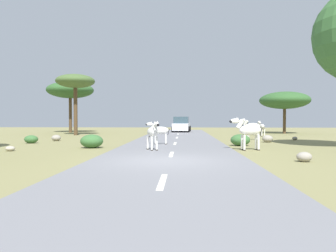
{
  "coord_description": "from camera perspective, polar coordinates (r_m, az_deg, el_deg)",
  "views": [
    {
      "loc": [
        0.66,
        -11.83,
        1.6
      ],
      "look_at": [
        -0.43,
        11.01,
        1.06
      ],
      "focal_mm": 34.49,
      "sensor_mm": 36.0,
      "label": 1
    }
  ],
  "objects": [
    {
      "name": "zebra_0",
      "position": [
        15.7,
        -2.73,
        -1.16
      ],
      "size": [
        0.84,
        1.44,
        1.44
      ],
      "rotation": [
        0.0,
        0.0,
        3.56
      ],
      "color": "silver",
      "rests_on": "road"
    },
    {
      "name": "zebra_1",
      "position": [
        16.58,
        14.04,
        -0.78
      ],
      "size": [
        1.74,
        0.71,
        1.66
      ],
      "rotation": [
        0.0,
        0.0,
        1.8
      ],
      "color": "silver",
      "rests_on": "ground_plane"
    },
    {
      "name": "tree_5",
      "position": [
        38.36,
        -16.89,
        6.05
      ],
      "size": [
        5.23,
        5.23,
        5.72
      ],
      "color": "#4C3823",
      "rests_on": "ground_plane"
    },
    {
      "name": "rock_1",
      "position": [
        17.54,
        -26.12,
        -3.6
      ],
      "size": [
        0.46,
        0.4,
        0.25
      ],
      "primitive_type": "ellipsoid",
      "color": "#A89E8C",
      "rests_on": "ground_plane"
    },
    {
      "name": "rock_0",
      "position": [
        22.53,
        17.18,
        -2.16
      ],
      "size": [
        0.69,
        0.65,
        0.48
      ],
      "primitive_type": "ellipsoid",
      "color": "gray",
      "rests_on": "ground_plane"
    },
    {
      "name": "rock_4",
      "position": [
        25.44,
        21.5,
        -2.05
      ],
      "size": [
        0.37,
        0.4,
        0.26
      ],
      "primitive_type": "ellipsoid",
      "color": "gray",
      "rests_on": "ground_plane"
    },
    {
      "name": "bush_1",
      "position": [
        22.49,
        -23.03,
        -2.17
      ],
      "size": [
        0.86,
        0.78,
        0.52
      ],
      "primitive_type": "ellipsoid",
      "color": "#386633",
      "rests_on": "ground_plane"
    },
    {
      "name": "bush_4",
      "position": [
        17.89,
        -13.33,
        -2.62
      ],
      "size": [
        1.22,
        1.1,
        0.73
      ],
      "primitive_type": "ellipsoid",
      "color": "#386633",
      "rests_on": "ground_plane"
    },
    {
      "name": "zebra_2",
      "position": [
        24.63,
        14.56,
        -0.15
      ],
      "size": [
        1.56,
        1.12,
        1.63
      ],
      "rotation": [
        0.0,
        0.0,
        1.02
      ],
      "color": "silver",
      "rests_on": "ground_plane"
    },
    {
      "name": "ground_plane",
      "position": [
        11.95,
        -0.47,
        -6.32
      ],
      "size": [
        90.0,
        90.0,
        0.0
      ],
      "primitive_type": "plane",
      "color": "olive"
    },
    {
      "name": "zebra_3",
      "position": [
        30.19,
        16.17,
        -0.14
      ],
      "size": [
        0.54,
        1.48,
        1.41
      ],
      "rotation": [
        0.0,
        0.0,
        0.17
      ],
      "color": "silver",
      "rests_on": "ground_plane"
    },
    {
      "name": "tree_1",
      "position": [
        36.09,
        19.91,
        4.27
      ],
      "size": [
        5.18,
        5.18,
        4.4
      ],
      "color": "#4C3823",
      "rests_on": "ground_plane"
    },
    {
      "name": "car_0",
      "position": [
        37.23,
        2.39,
        0.2
      ],
      "size": [
        2.26,
        4.45,
        1.74
      ],
      "rotation": [
        0.0,
        0.0,
        -0.07
      ],
      "color": "silver",
      "rests_on": "road"
    },
    {
      "name": "rock_2",
      "position": [
        12.89,
        22.93,
        -5.04
      ],
      "size": [
        0.55,
        0.46,
        0.37
      ],
      "primitive_type": "ellipsoid",
      "color": "gray",
      "rests_on": "ground_plane"
    },
    {
      "name": "zebra_4",
      "position": [
        19.27,
        -1.53,
        -0.83
      ],
      "size": [
        1.45,
        0.38,
        1.36
      ],
      "rotation": [
        0.0,
        0.0,
        1.57
      ],
      "color": "silver",
      "rests_on": "road"
    },
    {
      "name": "rock_3",
      "position": [
        24.17,
        -19.14,
        -2.0
      ],
      "size": [
        0.64,
        0.59,
        0.43
      ],
      "primitive_type": "ellipsoid",
      "color": "gray",
      "rests_on": "ground_plane"
    },
    {
      "name": "bush_2",
      "position": [
        19.25,
        12.66,
        -2.42
      ],
      "size": [
        1.13,
        1.02,
        0.68
      ],
      "primitive_type": "ellipsoid",
      "color": "#386633",
      "rests_on": "ground_plane"
    },
    {
      "name": "road",
      "position": [
        11.94,
        0.26,
        -6.21
      ],
      "size": [
        6.0,
        64.0,
        0.05
      ],
      "primitive_type": "cube",
      "color": "slate",
      "rests_on": "ground_plane"
    },
    {
      "name": "lane_markings",
      "position": [
        10.95,
        0.03,
        -6.75
      ],
      "size": [
        0.16,
        56.0,
        0.01
      ],
      "color": "silver",
      "rests_on": "road"
    },
    {
      "name": "tree_0",
      "position": [
        32.07,
        -16.06,
        7.47
      ],
      "size": [
        3.65,
        3.65,
        5.78
      ],
      "color": "#4C3823",
      "rests_on": "ground_plane"
    }
  ]
}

